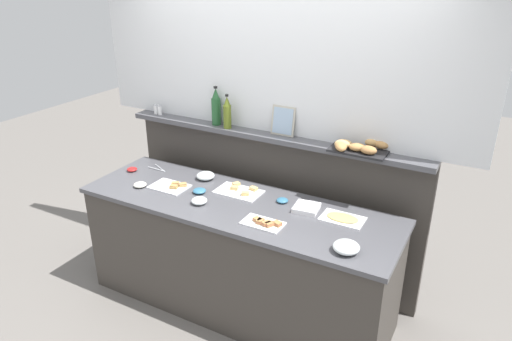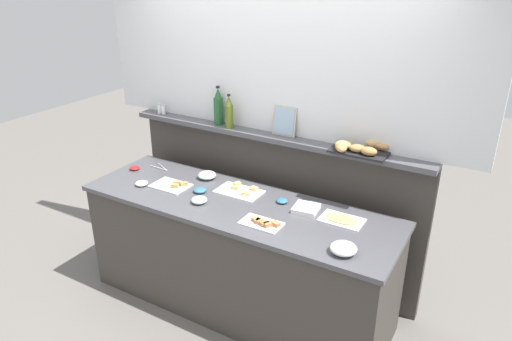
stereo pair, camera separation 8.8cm
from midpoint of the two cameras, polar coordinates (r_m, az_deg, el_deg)
ground_plane at (r=4.38m, az=2.75°, el=-11.38°), size 12.00×12.00×0.00m
buffet_counter at (r=3.69m, az=-1.54°, el=-10.20°), size 2.40×0.75×0.91m
back_ledge_unit at (r=3.99m, az=2.61°, el=-3.69°), size 2.54×0.22×1.30m
upper_wall_panel at (r=3.61m, az=3.18°, el=14.64°), size 3.14×0.08×1.30m
sandwich_platter_front at (r=3.61m, az=-1.23°, el=-2.46°), size 0.35×0.22×0.04m
sandwich_platter_side at (r=3.75m, az=-9.34°, el=-1.76°), size 0.29×0.21×0.04m
sandwich_platter_rear at (r=3.18m, az=1.60°, el=-6.34°), size 0.28×0.16×0.04m
cold_cuts_platter at (r=3.28m, az=11.03°, el=-5.81°), size 0.29×0.19×0.02m
glass_bowl_large at (r=3.47m, az=-6.11°, el=-3.57°), size 0.12×0.12×0.05m
glass_bowl_medium at (r=3.84m, az=-5.25°, el=-0.59°), size 0.15×0.15×0.06m
glass_bowl_small at (r=2.94m, az=11.32°, el=-9.22°), size 0.16×0.16×0.07m
condiment_bowl_red at (r=4.12m, az=-13.77°, el=0.30°), size 0.09×0.09×0.03m
condiment_bowl_cream at (r=3.63m, az=-6.05°, el=-2.36°), size 0.10×0.10×0.03m
condiment_bowl_dark at (r=3.46m, az=3.91°, el=-3.65°), size 0.09×0.09×0.03m
condiment_bowl_teal at (r=3.81m, az=-12.93°, el=-1.51°), size 0.10×0.10×0.04m
serving_tongs at (r=4.10m, az=-10.75°, el=0.34°), size 0.19×0.09×0.01m
napkin_stack at (r=3.37m, az=6.78°, el=-4.56°), size 0.19×0.19×0.03m
olive_oil_bottle at (r=3.79m, az=-2.57°, el=6.93°), size 0.06×0.06×0.28m
wine_bottle_green at (r=3.88m, az=-3.89°, el=7.59°), size 0.08×0.08×0.32m
salt_shaker at (r=4.27m, az=-10.96°, el=7.33°), size 0.03×0.03×0.09m
pepper_shaker at (r=4.24m, az=-10.51°, el=7.26°), size 0.03×0.03×0.09m
bread_basket at (r=3.40m, az=13.27°, el=2.72°), size 0.40×0.34×0.08m
framed_picture at (r=3.63m, az=4.14°, el=5.94°), size 0.19×0.05×0.23m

